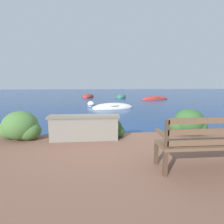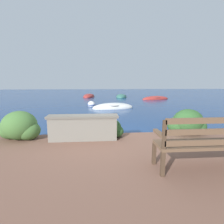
% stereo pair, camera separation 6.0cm
% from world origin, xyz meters
% --- Properties ---
extents(ground_plane, '(80.00, 80.00, 0.00)m').
position_xyz_m(ground_plane, '(0.00, 0.00, 0.00)').
color(ground_plane, navy).
extents(park_bench, '(1.58, 0.48, 0.93)m').
position_xyz_m(park_bench, '(1.60, -2.26, 0.71)').
color(park_bench, '#433123').
rests_on(park_bench, patio_terrace).
extents(stone_wall, '(1.77, 0.39, 0.64)m').
position_xyz_m(stone_wall, '(-0.53, -0.52, 0.54)').
color(stone_wall, slate).
rests_on(stone_wall, patio_terrace).
extents(hedge_clump_far_left, '(1.09, 0.78, 0.74)m').
position_xyz_m(hedge_clump_far_left, '(-2.17, -0.35, 0.54)').
color(hedge_clump_far_left, '#426B33').
rests_on(hedge_clump_far_left, patio_terrace).
extents(hedge_clump_left, '(0.75, 0.54, 0.51)m').
position_xyz_m(hedge_clump_left, '(0.16, -0.34, 0.44)').
color(hedge_clump_left, '#2D5628').
rests_on(hedge_clump_left, patio_terrace).
extents(hedge_clump_centre, '(1.06, 0.76, 0.72)m').
position_xyz_m(hedge_clump_centre, '(2.36, -0.28, 0.53)').
color(hedge_clump_centre, '#2D5628').
rests_on(hedge_clump_centre, patio_terrace).
extents(rowboat_nearest, '(2.82, 1.41, 0.66)m').
position_xyz_m(rowboat_nearest, '(0.82, 6.29, 0.06)').
color(rowboat_nearest, silver).
rests_on(rowboat_nearest, ground_plane).
extents(rowboat_mid, '(3.11, 1.78, 0.61)m').
position_xyz_m(rowboat_mid, '(5.61, 12.17, 0.05)').
color(rowboat_mid, '#9E2D28').
rests_on(rowboat_mid, ground_plane).
extents(rowboat_far, '(1.66, 2.74, 0.68)m').
position_xyz_m(rowboat_far, '(2.52, 14.81, 0.06)').
color(rowboat_far, '#336B5B').
rests_on(rowboat_far, ground_plane).
extents(rowboat_outer, '(1.58, 3.04, 0.69)m').
position_xyz_m(rowboat_outer, '(-1.19, 15.58, 0.06)').
color(rowboat_outer, '#9E2D28').
rests_on(rowboat_outer, ground_plane).
extents(mooring_buoy, '(0.58, 0.58, 0.53)m').
position_xyz_m(mooring_buoy, '(-0.62, 7.70, 0.09)').
color(mooring_buoy, white).
rests_on(mooring_buoy, ground_plane).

